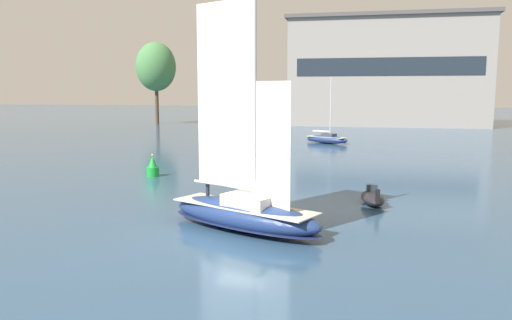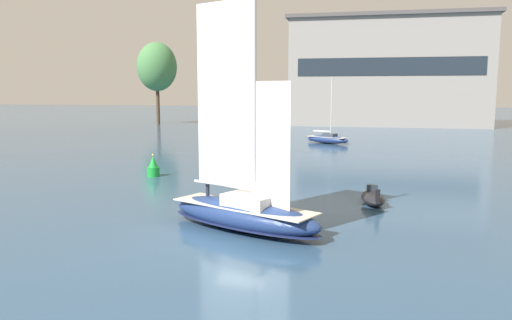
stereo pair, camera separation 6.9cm
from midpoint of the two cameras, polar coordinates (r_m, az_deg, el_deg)
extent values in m
plane|color=#2D4C6B|center=(25.14, -1.52, -7.94)|extent=(400.00, 400.00, 0.00)
cube|color=gray|center=(103.26, 14.63, 9.57)|extent=(37.60, 12.61, 20.63)
cube|color=#1E2833|center=(96.95, 14.81, 10.30)|extent=(33.84, 0.10, 3.30)
cube|color=#514C4C|center=(104.16, 14.84, 15.44)|extent=(38.80, 13.81, 0.70)
cylinder|color=#4C3828|center=(105.95, -11.28, 6.49)|extent=(0.72, 0.72, 9.05)
ellipsoid|color=#477F47|center=(106.04, -11.39, 10.41)|extent=(8.14, 8.14, 9.95)
ellipsoid|color=navy|center=(24.94, -1.53, -6.28)|extent=(9.08, 5.97, 1.51)
ellipsoid|color=#19234C|center=(25.05, -1.53, -7.20)|extent=(9.17, 6.03, 0.18)
cube|color=beige|center=(24.84, -1.53, -5.28)|extent=(7.94, 5.16, 0.06)
cube|color=beige|center=(24.50, -0.72, -4.65)|extent=(2.98, 2.62, 0.62)
cylinder|color=silver|center=(23.75, -0.23, 7.66)|extent=(0.18, 0.18, 11.07)
cylinder|color=silver|center=(25.45, -3.81, -2.87)|extent=(3.68, 1.81, 0.15)
cube|color=white|center=(24.90, -3.62, 7.40)|extent=(3.34, 1.57, 9.07)
cube|color=white|center=(23.26, 1.88, 1.50)|extent=(1.78, 0.84, 6.09)
cylinder|color=#232838|center=(26.65, -5.62, -3.41)|extent=(0.27, 0.27, 0.85)
cylinder|color=silver|center=(26.52, -5.64, -1.82)|extent=(0.45, 0.45, 0.65)
sphere|color=tan|center=(26.45, -5.66, -0.87)|extent=(0.24, 0.24, 0.24)
ellipsoid|color=navy|center=(66.38, 8.06, 2.35)|extent=(6.26, 4.48, 1.05)
ellipsoid|color=#19234C|center=(66.41, 8.06, 2.10)|extent=(6.32, 4.53, 0.13)
cube|color=beige|center=(66.35, 8.07, 2.63)|extent=(5.48, 3.88, 0.06)
cube|color=#333D4C|center=(66.16, 8.30, 2.82)|extent=(2.10, 1.89, 0.43)
cylinder|color=silver|center=(65.85, 8.50, 5.98)|extent=(0.12, 0.12, 7.73)
cylinder|color=silver|center=(66.78, 7.43, 3.23)|extent=(2.50, 1.43, 0.11)
cylinder|color=white|center=(66.78, 7.43, 3.29)|extent=(2.28, 1.35, 0.17)
ellipsoid|color=maroon|center=(65.22, -1.98, 2.45)|extent=(2.91, 7.98, 1.33)
ellipsoid|color=#19234C|center=(65.25, -1.98, 2.13)|extent=(2.94, 8.06, 0.16)
cube|color=silver|center=(65.18, -1.98, 2.79)|extent=(2.47, 7.02, 0.06)
cube|color=silver|center=(65.54, -1.93, 3.09)|extent=(1.73, 2.32, 0.55)
cylinder|color=silver|center=(65.55, -1.92, 7.13)|extent=(0.16, 0.16, 9.77)
cylinder|color=silver|center=(64.00, -2.14, 3.43)|extent=(0.46, 3.51, 0.13)
cylinder|color=white|center=(63.99, -2.14, 3.51)|extent=(0.51, 3.17, 0.21)
ellipsoid|color=black|center=(31.25, 13.12, -4.26)|extent=(1.79, 3.39, 0.78)
cube|color=black|center=(29.69, 13.66, -4.08)|extent=(0.27, 0.24, 0.85)
cube|color=#28333D|center=(31.46, 13.05, -3.17)|extent=(0.68, 0.34, 0.47)
cylinder|color=green|center=(41.19, -11.75, -1.32)|extent=(1.00, 1.00, 0.75)
cone|color=green|center=(41.07, -11.78, -0.17)|extent=(0.75, 0.75, 0.92)
sphere|color=#F2F266|center=(41.00, -11.80, 0.57)|extent=(0.16, 0.16, 0.16)
camera|label=1|loc=(0.03, -90.07, -0.01)|focal=35.00mm
camera|label=2|loc=(0.03, 89.93, 0.01)|focal=35.00mm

